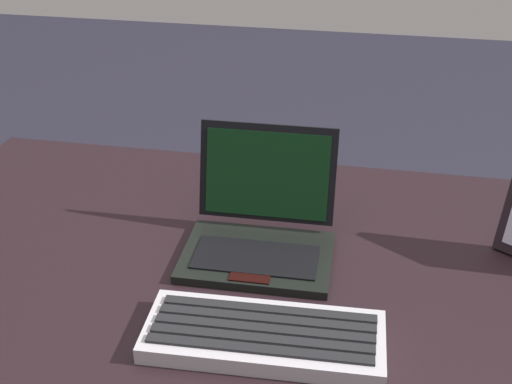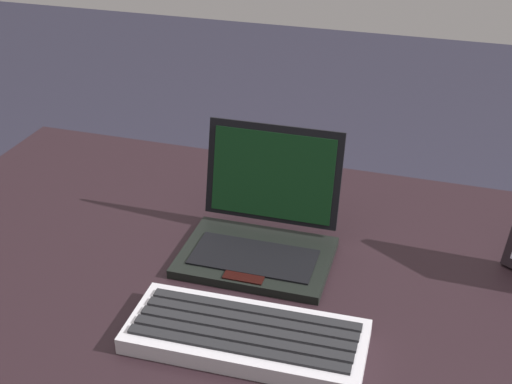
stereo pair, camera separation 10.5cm
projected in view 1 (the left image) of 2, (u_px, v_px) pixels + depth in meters
name	position (u px, v px, depth m)	size (l,w,h in m)	color
desk	(280.00, 341.00, 1.13)	(1.35, 0.79, 0.76)	black
laptop_front	(260.00, 230.00, 1.10)	(0.24, 0.21, 0.19)	black
external_keyboard	(262.00, 336.00, 0.92)	(0.33, 0.14, 0.03)	#B9B5BD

